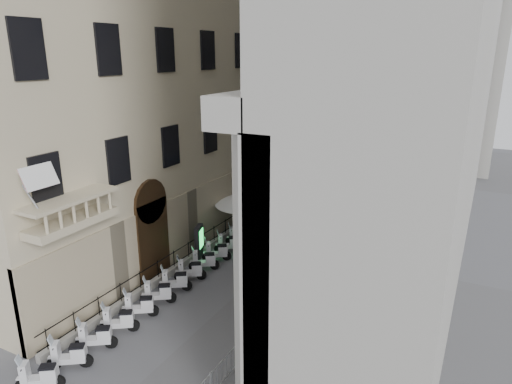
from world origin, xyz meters
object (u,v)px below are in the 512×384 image
Objects in this scene: security_tent at (245,194)px; street_lamp at (267,166)px; info_kiosk at (199,241)px; pedestrian_a at (319,195)px; pedestrian_b at (342,214)px.

street_lamp is (0.50, 2.30, 1.46)m from security_tent.
pedestrian_a is (3.08, 12.55, -0.10)m from info_kiosk.
info_kiosk reaches higher than pedestrian_b.
street_lamp reaches higher than pedestrian_b.
pedestrian_b is (4.98, 2.04, -3.40)m from street_lamp.
pedestrian_a is at bearing -29.66° from pedestrian_b.
pedestrian_a is 1.08× the size of pedestrian_b.
street_lamp is at bearing 63.76° from info_kiosk.
street_lamp is at bearing 77.80° from security_tent.
security_tent reaches higher than info_kiosk.
info_kiosk is 12.92m from pedestrian_a.
street_lamp is 7.83m from info_kiosk.
info_kiosk is at bearing -92.13° from street_lamp.
street_lamp reaches higher than pedestrian_a.
street_lamp is 6.74m from pedestrian_a.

